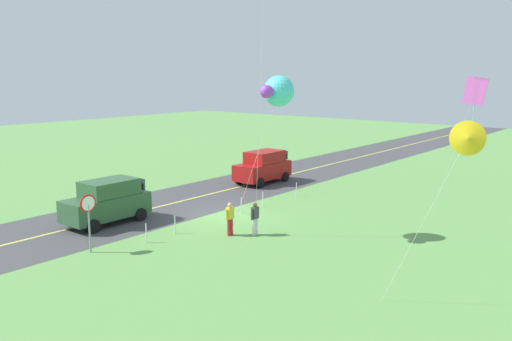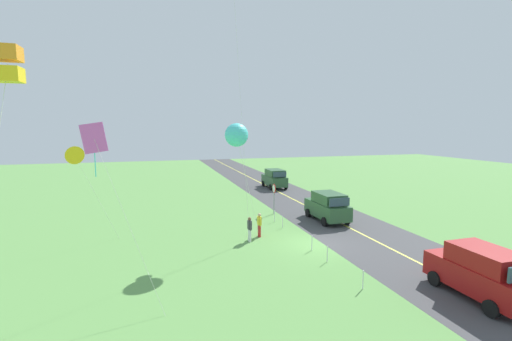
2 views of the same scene
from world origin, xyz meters
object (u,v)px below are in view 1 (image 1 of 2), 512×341
Objects in this scene: person_adult_near at (230,218)px; kite_red_low at (278,91)px; stop_sign at (88,212)px; kite_pink_drift at (468,138)px; car_parked_west_near at (263,167)px; person_adult_companion at (255,217)px; kite_yellow_high at (474,94)px; car_suv_foreground at (107,201)px.

person_adult_near is 6.37m from kite_red_low.
kite_pink_drift is (-4.29, 14.17, 3.82)m from stop_sign.
person_adult_near is 0.26× the size of kite_pink_drift.
car_parked_west_near is at bearing -138.66° from kite_red_low.
kite_red_low reaches higher than kite_pink_drift.
kite_red_low is 9.75m from kite_pink_drift.
person_adult_companion is (-0.79, 0.89, 0.00)m from person_adult_near.
stop_sign is 17.53m from kite_yellow_high.
kite_pink_drift is at bearing 16.31° from kite_yellow_high.
kite_red_low is (9.56, 8.41, 5.67)m from car_parked_west_near.
kite_red_low is (-6.91, 4.86, 5.02)m from stop_sign.
car_suv_foreground is at bearing 102.80° from person_adult_near.
person_adult_companion is at bearing -63.02° from kite_red_low.
kite_yellow_high is at bearing -1.30° from person_adult_companion.
stop_sign reaches higher than person_adult_companion.
stop_sign is at bearing 45.33° from car_suv_foreground.
kite_red_low is 8.64m from kite_yellow_high.
car_suv_foreground is at bearing 1.12° from car_parked_west_near.
car_suv_foreground is 0.59× the size of kite_yellow_high.
kite_red_low reaches higher than kite_yellow_high.
kite_red_low reaches higher than car_suv_foreground.
person_adult_companion is 0.21× the size of kite_red_low.
car_suv_foreground is 18.37m from kite_yellow_high.
person_adult_near is 1.19m from person_adult_companion.
stop_sign is 1.60× the size of person_adult_near.
stop_sign is at bearing -35.12° from kite_red_low.
car_suv_foreground is 6.76m from person_adult_near.
car_suv_foreground is at bearing 168.70° from person_adult_companion.
kite_pink_drift is at bearing -46.90° from person_adult_companion.
kite_yellow_high is 7.93m from kite_pink_drift.
kite_yellow_high reaches higher than kite_pink_drift.
car_suv_foreground is 0.58× the size of kite_red_low.
stop_sign reaches higher than car_suv_foreground.
car_parked_west_near is 17.13m from kite_yellow_high.
stop_sign is at bearing -73.15° from kite_pink_drift.
person_adult_companion is (10.04, 7.46, -0.29)m from car_parked_west_near.
stop_sign is 9.83m from kite_red_low.
kite_red_low reaches higher than stop_sign.
car_parked_west_near is at bearing -178.88° from car_suv_foreground.
person_adult_near is (10.83, 6.57, -0.29)m from car_parked_west_near.
kite_red_low reaches higher than car_parked_west_near.
kite_yellow_high reaches higher than person_adult_near.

